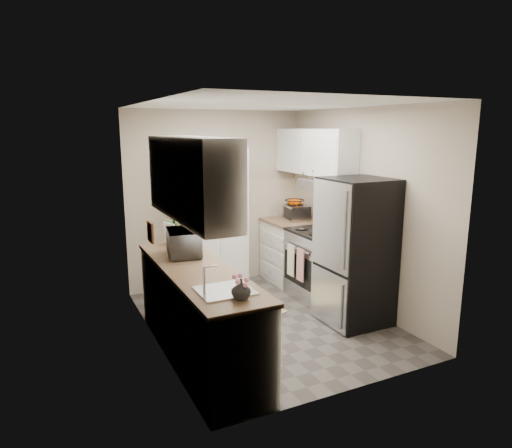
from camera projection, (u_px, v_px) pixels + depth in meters
name	position (u px, v px, depth m)	size (l,w,h in m)	color
ground	(267.00, 322.00, 5.41)	(3.20, 3.20, 0.00)	#56514C
room_shell	(267.00, 185.00, 5.05)	(2.64, 3.24, 2.52)	#BEAF99
pantry_cabinet	(211.00, 221.00, 6.27)	(0.90, 0.55, 2.00)	white
base_cabinet_left	(198.00, 314.00, 4.51)	(0.60, 2.30, 0.88)	white
countertop_left	(197.00, 270.00, 4.42)	(0.63, 2.33, 0.04)	#846647
base_cabinet_right	(290.00, 252.00, 6.79)	(0.60, 0.80, 0.88)	white
countertop_right	(290.00, 222.00, 6.69)	(0.63, 0.83, 0.04)	#846647
electric_range	(319.00, 264.00, 6.07)	(0.71, 0.78, 1.13)	#B7B7BC
refrigerator	(356.00, 252.00, 5.27)	(0.70, 0.72, 1.70)	#B7B7BC
microwave	(184.00, 243.00, 4.84)	(0.50, 0.34, 0.27)	#B4B3B8
wine_bottle	(174.00, 233.00, 5.20)	(0.08, 0.08, 0.30)	black
flower_vase	(241.00, 289.00, 3.60)	(0.16, 0.16, 0.16)	silver
cutting_board	(173.00, 233.00, 5.27)	(0.02, 0.23, 0.29)	#4C9A36
toaster_oven	(296.00, 213.00, 6.70)	(0.31, 0.39, 0.22)	#A3A3A7
fruit_basket	(295.00, 201.00, 6.67)	(0.28, 0.28, 0.12)	#DE4C00
kitchen_mat	(248.00, 307.00, 5.84)	(0.55, 0.89, 0.01)	#D2C788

